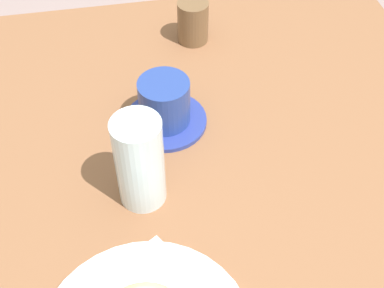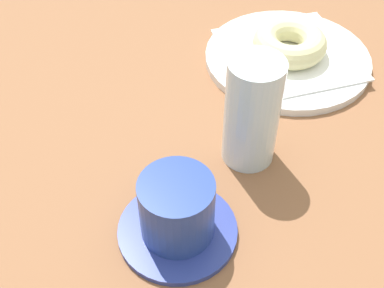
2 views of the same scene
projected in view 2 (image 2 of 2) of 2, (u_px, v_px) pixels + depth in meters
name	position (u px, v px, depth m)	size (l,w,h in m)	color
table	(168.00, 167.00, 0.71)	(0.99, 0.79, 0.77)	brown
plate_sugar_ring	(287.00, 58.00, 0.72)	(0.24, 0.24, 0.01)	silver
napkin_sugar_ring	(288.00, 54.00, 0.72)	(0.18, 0.18, 0.00)	white
donut_sugar_ring	(290.00, 43.00, 0.70)	(0.10, 0.10, 0.03)	beige
water_glass	(252.00, 113.00, 0.55)	(0.06, 0.06, 0.14)	silver
coffee_cup	(177.00, 212.00, 0.50)	(0.12, 0.12, 0.08)	navy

